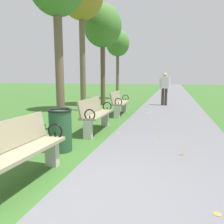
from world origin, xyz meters
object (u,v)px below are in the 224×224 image
Objects in this scene: tree_5 at (118,44)px; pedestrian_walking at (165,87)px; trash_bin at (60,130)px; park_bench_2 at (95,114)px; tree_4 at (103,27)px; park_bench_3 at (119,102)px; park_bench_1 at (17,151)px.

tree_5 is 2.71× the size of pedestrian_walking.
tree_5 reaches higher than trash_bin.
park_bench_2 is 0.32× the size of tree_4.
park_bench_2 is 0.99× the size of park_bench_3.
tree_4 is at bearing 100.77° from trash_bin.
tree_4 reaches higher than park_bench_2.
park_bench_3 is at bearing -61.50° from tree_4.
tree_4 is 4.31m from pedestrian_walking.
pedestrian_walking is at bearing -42.43° from tree_5.
tree_4 is 1.14× the size of tree_5.
tree_4 reaches higher than trash_bin.
park_bench_3 is 1.93× the size of trash_bin.
park_bench_1 is 1.00× the size of pedestrian_walking.
pedestrian_walking is (1.56, 9.26, 0.44)m from park_bench_1.
pedestrian_walking is (1.56, 6.10, 0.44)m from park_bench_2.
park_bench_2 is at bearing -80.06° from tree_5.
pedestrian_walking is (3.09, 0.49, -2.97)m from tree_4.
park_bench_1 is 0.37× the size of tree_5.
park_bench_3 is at bearing 90.00° from park_bench_1.
pedestrian_walking is at bearing 64.86° from park_bench_3.
park_bench_3 is at bearing -115.14° from pedestrian_walking.
park_bench_1 is at bearing -99.54° from pedestrian_walking.
trash_bin is at bearing -82.39° from tree_5.
tree_4 is 8.19m from trash_bin.
park_bench_2 reaches higher than trash_bin.
park_bench_1 is at bearing -80.08° from tree_4.
park_bench_1 reaches higher than trash_bin.
park_bench_2 is at bearing -90.00° from park_bench_3.
tree_5 reaches higher than park_bench_3.
park_bench_3 is 3.69m from pedestrian_walking.
trash_bin is at bearing -79.23° from tree_4.
tree_5 is at bearing 99.94° from park_bench_2.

